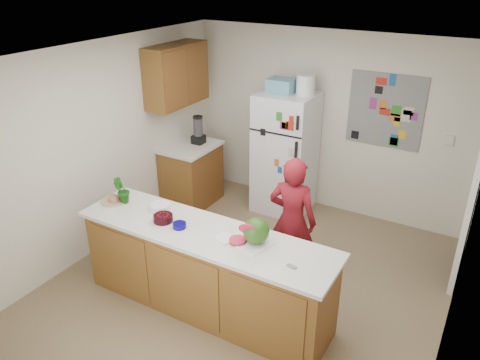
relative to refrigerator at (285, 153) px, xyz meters
The scene contains 26 objects.
floor 2.12m from the refrigerator, 76.54° to the right, with size 4.00×4.50×0.02m, color brown.
wall_back 0.71m from the refrigerator, 40.18° to the left, with size 4.00×0.02×2.50m, color beige.
wall_left 2.48m from the refrigerator, 129.69° to the right, with size 0.02×4.50×2.50m, color beige.
wall_right 3.12m from the refrigerator, 37.39° to the right, with size 0.02×4.50×2.50m, color beige.
ceiling 2.55m from the refrigerator, 76.54° to the right, with size 4.00×4.50×0.02m, color white.
doorway 2.48m from the refrigerator, 10.01° to the right, with size 0.03×0.85×2.04m, color black.
peninsula_base 2.43m from the refrigerator, 84.00° to the right, with size 2.60×0.62×0.88m, color brown.
peninsula_top 2.39m from the refrigerator, 84.00° to the right, with size 2.68×0.70×0.04m, color silver.
side_counter_base 1.41m from the refrigerator, 156.86° to the right, with size 0.60×0.80×0.86m, color brown.
side_counter_top 1.35m from the refrigerator, 156.86° to the right, with size 0.64×0.84×0.04m, color silver.
upper_cabinets 1.82m from the refrigerator, 157.05° to the right, with size 0.35×1.00×0.80m, color brown.
refrigerator is the anchor object (origin of this frame).
fridge_top_bin 0.95m from the refrigerator, behind, with size 0.35×0.28×0.18m, color #5999B2.
photo_collage 1.43m from the refrigerator, 16.61° to the left, with size 0.95×0.01×0.95m, color slate.
person 1.67m from the refrigerator, 62.17° to the right, with size 0.54×0.35×1.47m, color maroon.
blender_appliance 1.28m from the refrigerator, 161.83° to the right, with size 0.13×0.13×0.38m, color black.
cutting_board 2.44m from the refrigerator, 72.79° to the right, with size 0.38×0.28×0.01m, color white.
watermelon 2.45m from the refrigerator, 71.31° to the right, with size 0.25×0.25×0.25m, color #305716.
watermelon_slice 2.46m from the refrigerator, 75.24° to the right, with size 0.16×0.16×0.02m, color red.
cherry_bowl 2.43m from the refrigerator, 95.00° to the right, with size 0.19×0.19×0.07m, color black.
white_bowl 2.28m from the refrigerator, 99.99° to the right, with size 0.21×0.21×0.06m, color white.
cobalt_bowl 2.44m from the refrigerator, 89.93° to the right, with size 0.13×0.13×0.05m, color #09055E.
plate 2.54m from the refrigerator, 111.60° to the right, with size 0.27×0.27×0.02m, color tan.
paper_towel 2.45m from the refrigerator, 78.20° to the right, with size 0.18×0.16×0.02m, color silver.
keys 2.77m from the refrigerator, 63.84° to the right, with size 0.09×0.04×0.01m, color gray.
potted_plant 2.48m from the refrigerator, 109.64° to the right, with size 0.16×0.13×0.29m, color #16460B.
Camera 1 is at (2.04, -3.66, 3.29)m, focal length 35.00 mm.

